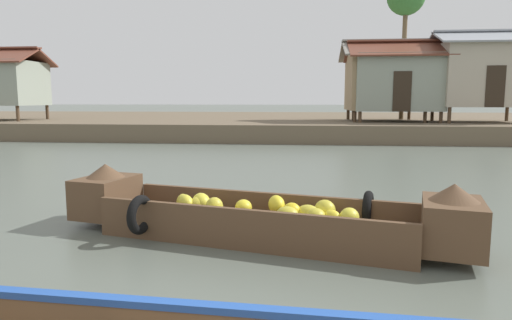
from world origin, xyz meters
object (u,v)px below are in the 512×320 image
banana_boat (257,215)px  stilt_house_mid_left (385,81)px  stilt_house_left (1,82)px  stilt_house_mid_right (396,82)px  stilt_house_right (482,74)px

banana_boat → stilt_house_mid_left: stilt_house_mid_left is taller
banana_boat → stilt_house_left: (-14.89, 16.24, 2.41)m
stilt_house_left → stilt_house_mid_right: 19.91m
stilt_house_mid_left → stilt_house_mid_right: stilt_house_mid_left is taller
stilt_house_mid_right → stilt_house_right: (3.89, -0.23, 0.34)m
banana_boat → stilt_house_right: size_ratio=1.18×
stilt_house_left → stilt_house_right: (23.79, 0.30, 0.30)m
stilt_house_mid_right → stilt_house_right: size_ratio=1.00×
stilt_house_left → stilt_house_mid_right: size_ratio=0.93×
banana_boat → stilt_house_left: bearing=132.5°
banana_boat → stilt_house_mid_left: bearing=75.1°
stilt_house_left → stilt_house_right: 23.80m
stilt_house_mid_left → stilt_house_mid_right: size_ratio=0.91×
stilt_house_left → stilt_house_mid_left: 19.51m
stilt_house_left → stilt_house_mid_left: (19.48, 1.00, 0.01)m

